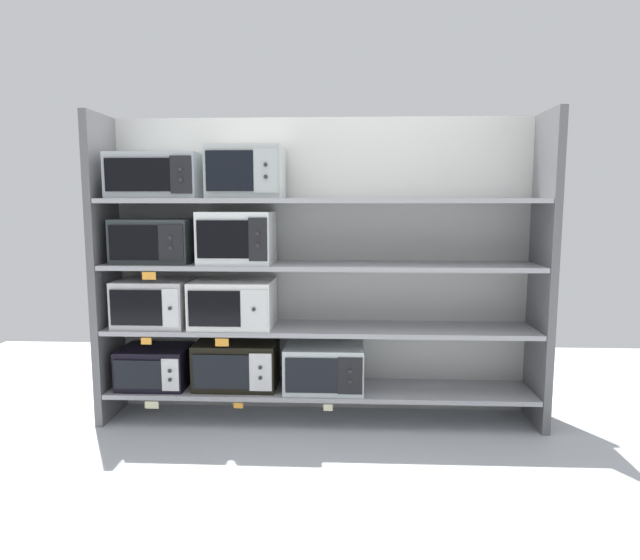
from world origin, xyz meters
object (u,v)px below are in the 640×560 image
at_px(microwave_3, 154,302).
at_px(microwave_5, 154,241).
at_px(microwave_4, 233,303).
at_px(microwave_7, 158,176).
at_px(microwave_1, 237,364).
at_px(microwave_8, 246,172).
at_px(microwave_2, 324,366).
at_px(microwave_6, 237,238).
at_px(microwave_0, 155,366).

relative_size(microwave_3, microwave_5, 0.93).
relative_size(microwave_4, microwave_7, 0.92).
xyz_separation_m(microwave_1, microwave_8, (0.09, -0.00, 1.26)).
bearing_deg(microwave_4, microwave_1, -0.03).
bearing_deg(microwave_8, microwave_7, 179.99).
xyz_separation_m(microwave_3, microwave_4, (0.53, 0.00, -0.00)).
relative_size(microwave_2, microwave_5, 1.03).
bearing_deg(microwave_6, microwave_0, -180.00).
bearing_deg(microwave_7, microwave_1, -0.01).
bearing_deg(microwave_3, microwave_1, 0.01).
bearing_deg(microwave_3, microwave_2, -0.00).
relative_size(microwave_3, microwave_6, 1.00).
bearing_deg(microwave_7, microwave_2, -0.01).
bearing_deg(microwave_1, microwave_7, 179.99).
bearing_deg(microwave_4, microwave_0, 179.99).
distance_m(microwave_1, microwave_4, 0.41).
height_order(microwave_2, microwave_6, microwave_6).
bearing_deg(microwave_3, microwave_5, -0.22).
distance_m(microwave_0, microwave_5, 0.84).
relative_size(microwave_1, microwave_8, 1.15).
bearing_deg(microwave_3, microwave_7, 0.14).
bearing_deg(microwave_6, microwave_7, -180.00).
relative_size(microwave_4, microwave_5, 1.06).
bearing_deg(microwave_8, microwave_0, 179.99).
xyz_separation_m(microwave_3, microwave_5, (0.02, -0.00, 0.41)).
bearing_deg(microwave_1, microwave_2, -0.01).
bearing_deg(microwave_5, microwave_8, 0.01).
bearing_deg(microwave_2, microwave_6, 179.98).
xyz_separation_m(microwave_4, microwave_8, (0.10, -0.00, 0.84)).
height_order(microwave_6, microwave_8, microwave_8).
bearing_deg(microwave_2, microwave_8, 179.99).
relative_size(microwave_3, microwave_4, 0.88).
distance_m(microwave_2, microwave_3, 1.20).
relative_size(microwave_5, microwave_8, 1.06).
bearing_deg(microwave_1, microwave_0, 179.99).
height_order(microwave_1, microwave_4, microwave_4).
bearing_deg(microwave_5, microwave_1, 0.01).
xyz_separation_m(microwave_0, microwave_6, (0.57, 0.00, 0.87)).
bearing_deg(microwave_0, microwave_8, -0.01).
xyz_separation_m(microwave_6, microwave_7, (-0.51, -0.00, 0.39)).
distance_m(microwave_2, microwave_8, 1.36).
xyz_separation_m(microwave_5, microwave_7, (0.04, 0.00, 0.42)).
relative_size(microwave_6, microwave_8, 0.99).
relative_size(microwave_1, microwave_4, 1.02).
bearing_deg(microwave_0, microwave_3, -0.74).
bearing_deg(microwave_5, microwave_7, 0.32).
distance_m(microwave_0, microwave_2, 1.13).
xyz_separation_m(microwave_0, microwave_1, (0.55, -0.00, 0.02)).
height_order(microwave_3, microwave_8, microwave_8).
relative_size(microwave_1, microwave_6, 1.16).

